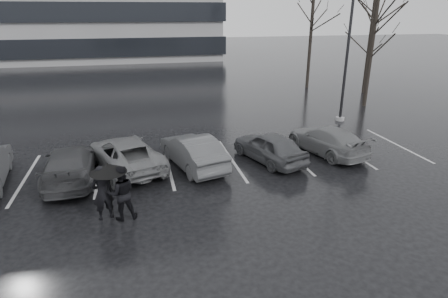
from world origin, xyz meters
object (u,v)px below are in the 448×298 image
car_west_a (193,151)px  car_east (327,140)px  pedestrian_right (121,193)px  tree_east (372,46)px  tree_north (311,36)px  lamp_post (348,49)px  car_main (269,147)px  car_west_c (70,164)px  car_west_b (126,154)px  tree_ne (369,48)px  pedestrian_left (103,193)px

car_west_a → car_east: bearing=166.7°
pedestrian_right → tree_east: (15.98, 11.53, 3.11)m
tree_north → lamp_post: bearing=-104.2°
car_main → car_west_c: bearing=-18.2°
car_west_c → pedestrian_right: 4.00m
car_west_b → lamp_post: bearing=-177.9°
car_main → car_east: size_ratio=0.89×
car_east → car_main: bearing=-7.8°
tree_east → tree_ne: tree_east is taller
pedestrian_left → tree_north: tree_north is taller
car_main → lamp_post: (6.33, 5.07, 3.49)m
car_west_a → pedestrian_left: (-3.37, -3.54, 0.22)m
tree_east → tree_north: tree_north is taller
pedestrian_left → lamp_post: lamp_post is taller
car_west_b → tree_east: size_ratio=0.59×
car_west_b → car_east: car_west_b is taller
car_west_a → car_west_b: size_ratio=0.88×
car_west_a → car_west_c: (-4.81, -0.22, -0.03)m
tree_north → car_east: bearing=-112.1°
car_west_c → car_main: bearing=178.0°
car_west_a → tree_ne: size_ratio=0.60×
car_west_a → tree_north: tree_north is taller
car_main → tree_north: (8.84, 15.01, 3.60)m
car_main → tree_north: bearing=-139.1°
pedestrian_left → tree_north: bearing=-149.1°
car_west_a → tree_ne: bearing=-157.9°
car_west_a → tree_east: 15.69m
tree_east → tree_ne: bearing=58.0°
car_main → tree_east: size_ratio=0.48×
lamp_post → tree_ne: bearing=49.1°
pedestrian_right → tree_north: (14.98, 18.53, 3.36)m
car_east → pedestrian_left: (-9.60, -3.72, 0.28)m
car_west_a → pedestrian_right: pedestrian_right is taller
pedestrian_left → pedestrian_right: 0.58m
car_west_a → car_west_b: 2.76m
car_west_a → car_west_b: car_west_a is taller
car_main → pedestrian_left: bearing=8.1°
car_west_c → car_west_b: bearing=-165.9°
car_west_b → car_west_c: size_ratio=1.05×
pedestrian_left → pedestrian_right: pedestrian_left is taller
car_main → car_west_a: 3.33m
car_west_a → pedestrian_right: (-2.81, -3.68, 0.20)m
car_main → car_west_b: 6.09m
tree_north → car_west_a: bearing=-129.3°
car_main → tree_ne: size_ratio=0.55×
car_west_c → tree_east: 19.99m
car_east → tree_north: size_ratio=0.50×
pedestrian_right → lamp_post: bearing=-153.4°
car_west_c → car_east: car_west_c is taller
car_main → car_west_c: 8.14m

